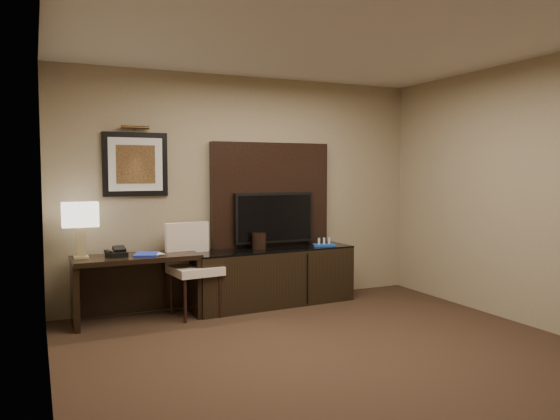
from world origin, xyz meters
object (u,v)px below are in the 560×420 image
tv (274,218)px  table_lamp (81,232)px  ice_bucket (259,241)px  desk_phone (117,252)px  desk_chair (195,269)px  desk (137,288)px  minibar_tray (324,242)px  credenza (273,276)px

tv → table_lamp: size_ratio=1.88×
ice_bucket → desk_phone: bearing=-176.9°
tv → desk_chair: (-1.05, -0.28, -0.50)m
desk_phone → ice_bucket: ice_bucket is taller
desk → desk_phone: desk_phone is taller
desk → minibar_tray: minibar_tray is taller
credenza → tv: bearing=59.3°
credenza → ice_bucket: 0.46m
desk_phone → ice_bucket: bearing=-6.0°
desk_chair → ice_bucket: size_ratio=5.52×
credenza → desk_phone: size_ratio=10.01×
desk_phone → credenza: bearing=-6.9°
desk → tv: tv is taller
desk → credenza: desk is taller
credenza → minibar_tray: size_ratio=7.27×
desk → table_lamp: size_ratio=2.43×
desk_chair → desk_phone: bearing=167.5°
desk → tv: bearing=5.1°
minibar_tray → desk_phone: bearing=-179.5°
desk → ice_bucket: ice_bucket is taller
credenza → tv: size_ratio=1.94×
tv → desk_chair: size_ratio=0.96×
table_lamp → desk_phone: bearing=-12.0°
tv → credenza: bearing=-117.2°
tv → desk_chair: 1.20m
desk_phone → desk_chair: bearing=-14.1°
desk_chair → minibar_tray: bearing=-4.3°
desk_phone → minibar_tray: desk_phone is taller
credenza → desk_phone: desk_phone is taller
table_lamp → minibar_tray: 2.80m
tv → desk_phone: tv is taller
desk_chair → table_lamp: 1.24m
desk_phone → minibar_tray: 2.45m
table_lamp → minibar_tray: size_ratio=1.99×
tv → ice_bucket: tv is taller
desk → minibar_tray: 2.28m
minibar_tray → tv: bearing=162.3°
desk → desk_chair: desk_chair is taller
tv → table_lamp: (-2.20, -0.14, -0.06)m
ice_bucket → credenza: bearing=-6.4°
desk → minibar_tray: bearing=-1.3°
tv → ice_bucket: size_ratio=5.33×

